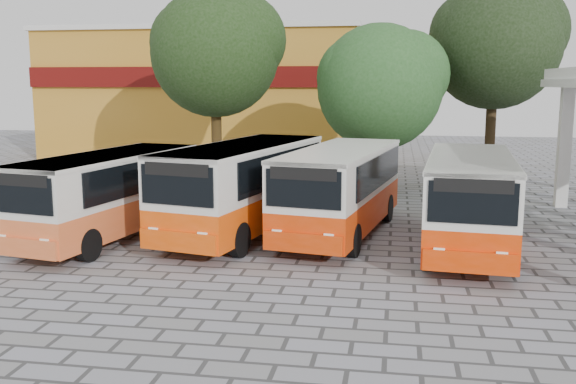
% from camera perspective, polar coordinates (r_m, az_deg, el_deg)
% --- Properties ---
extents(ground, '(90.00, 90.00, 0.00)m').
position_cam_1_polar(ground, '(16.77, 4.62, -7.23)').
color(ground, gray).
rests_on(ground, ground).
extents(shophouse_block, '(20.40, 10.40, 8.30)m').
position_cam_1_polar(shophouse_block, '(43.75, -6.88, 8.71)').
color(shophouse_block, '#BA7D21').
rests_on(shophouse_block, ground).
extents(bus_far_left, '(3.57, 7.77, 2.68)m').
position_cam_1_polar(bus_far_left, '(20.76, -15.68, 0.14)').
color(bus_far_left, orange).
rests_on(bus_far_left, ground).
extents(bus_centre_left, '(4.14, 8.52, 2.93)m').
position_cam_1_polar(bus_centre_left, '(20.69, -3.92, 0.84)').
color(bus_centre_left, '#EA4906').
rests_on(bus_centre_left, ground).
extents(bus_centre_right, '(3.67, 8.11, 2.80)m').
position_cam_1_polar(bus_centre_right, '(20.60, 4.72, 0.59)').
color(bus_centre_right, red).
rests_on(bus_centre_right, ground).
extents(bus_far_right, '(3.04, 7.89, 2.78)m').
position_cam_1_polar(bus_far_right, '(19.51, 15.83, -0.30)').
color(bus_far_right, '#E23300').
rests_on(bus_far_right, ground).
extents(tree_left, '(6.13, 5.84, 9.13)m').
position_cam_1_polar(tree_left, '(29.96, -6.35, 12.56)').
color(tree_left, '#4A3416').
rests_on(tree_left, ground).
extents(tree_middle, '(5.83, 5.55, 7.46)m').
position_cam_1_polar(tree_middle, '(28.98, 8.29, 9.59)').
color(tree_middle, '#302514').
rests_on(tree_middle, ground).
extents(tree_right, '(6.48, 6.17, 9.76)m').
position_cam_1_polar(tree_right, '(32.65, 18.07, 12.74)').
color(tree_right, '#3C2B18').
rests_on(tree_right, ground).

